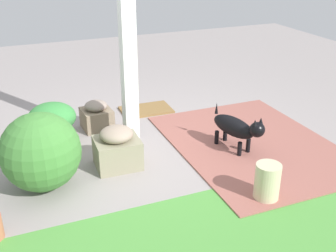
{
  "coord_description": "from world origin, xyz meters",
  "views": [
    {
      "loc": [
        1.47,
        4.04,
        2.28
      ],
      "look_at": [
        -0.1,
        0.24,
        0.4
      ],
      "focal_mm": 44.33,
      "sensor_mm": 36.0,
      "label": 1
    }
  ],
  "objects_px": {
    "stone_planter_nearest": "(97,116)",
    "dog": "(237,128)",
    "stone_planter_mid": "(117,148)",
    "terracotta_pot_broad": "(52,120)",
    "porch_pillar": "(128,42)",
    "doormat": "(146,110)",
    "round_shrub": "(41,152)",
    "ceramic_urn": "(267,182)"
  },
  "relations": [
    {
      "from": "stone_planter_nearest",
      "to": "dog",
      "type": "xyz_separation_m",
      "value": [
        -1.34,
        1.22,
        0.12
      ]
    },
    {
      "from": "stone_planter_nearest",
      "to": "stone_planter_mid",
      "type": "relative_size",
      "value": 0.81
    },
    {
      "from": "stone_planter_nearest",
      "to": "terracotta_pot_broad",
      "type": "bearing_deg",
      "value": 23.74
    },
    {
      "from": "porch_pillar",
      "to": "doormat",
      "type": "relative_size",
      "value": 3.53
    },
    {
      "from": "round_shrub",
      "to": "terracotta_pot_broad",
      "type": "xyz_separation_m",
      "value": [
        -0.23,
        -0.91,
        -0.08
      ]
    },
    {
      "from": "dog",
      "to": "doormat",
      "type": "relative_size",
      "value": 1.04
    },
    {
      "from": "stone_planter_mid",
      "to": "dog",
      "type": "xyz_separation_m",
      "value": [
        -1.36,
        0.18,
        0.08
      ]
    },
    {
      "from": "porch_pillar",
      "to": "ceramic_urn",
      "type": "relative_size",
      "value": 6.81
    },
    {
      "from": "stone_planter_mid",
      "to": "doormat",
      "type": "height_order",
      "value": "stone_planter_mid"
    },
    {
      "from": "stone_planter_mid",
      "to": "ceramic_urn",
      "type": "xyz_separation_m",
      "value": [
        -1.13,
        1.14,
        -0.03
      ]
    },
    {
      "from": "doormat",
      "to": "round_shrub",
      "type": "bearing_deg",
      "value": 42.87
    },
    {
      "from": "terracotta_pot_broad",
      "to": "stone_planter_mid",
      "type": "bearing_deg",
      "value": 125.21
    },
    {
      "from": "dog",
      "to": "porch_pillar",
      "type": "bearing_deg",
      "value": -27.88
    },
    {
      "from": "porch_pillar",
      "to": "dog",
      "type": "distance_m",
      "value": 1.55
    },
    {
      "from": "ceramic_urn",
      "to": "terracotta_pot_broad",
      "type": "bearing_deg",
      "value": -48.83
    },
    {
      "from": "dog",
      "to": "doormat",
      "type": "xyz_separation_m",
      "value": [
        0.55,
        -1.54,
        -0.28
      ]
    },
    {
      "from": "doormat",
      "to": "stone_planter_nearest",
      "type": "bearing_deg",
      "value": 22.24
    },
    {
      "from": "round_shrub",
      "to": "dog",
      "type": "xyz_separation_m",
      "value": [
        -2.15,
        0.06,
        -0.09
      ]
    },
    {
      "from": "round_shrub",
      "to": "stone_planter_nearest",
      "type": "bearing_deg",
      "value": -124.91
    },
    {
      "from": "stone_planter_mid",
      "to": "doormat",
      "type": "relative_size",
      "value": 0.68
    },
    {
      "from": "stone_planter_nearest",
      "to": "dog",
      "type": "relative_size",
      "value": 0.53
    },
    {
      "from": "stone_planter_nearest",
      "to": "ceramic_urn",
      "type": "height_order",
      "value": "stone_planter_nearest"
    },
    {
      "from": "stone_planter_mid",
      "to": "doormat",
      "type": "distance_m",
      "value": 1.6
    },
    {
      "from": "ceramic_urn",
      "to": "round_shrub",
      "type": "bearing_deg",
      "value": -28.07
    },
    {
      "from": "stone_planter_nearest",
      "to": "terracotta_pot_broad",
      "type": "relative_size",
      "value": 0.7
    },
    {
      "from": "dog",
      "to": "ceramic_urn",
      "type": "distance_m",
      "value": 1.0
    },
    {
      "from": "porch_pillar",
      "to": "ceramic_urn",
      "type": "distance_m",
      "value": 2.05
    },
    {
      "from": "porch_pillar",
      "to": "doormat",
      "type": "bearing_deg",
      "value": -118.42
    },
    {
      "from": "terracotta_pot_broad",
      "to": "dog",
      "type": "xyz_separation_m",
      "value": [
        -1.92,
        0.97,
        -0.02
      ]
    },
    {
      "from": "round_shrub",
      "to": "ceramic_urn",
      "type": "height_order",
      "value": "round_shrub"
    },
    {
      "from": "stone_planter_mid",
      "to": "dog",
      "type": "distance_m",
      "value": 1.38
    },
    {
      "from": "terracotta_pot_broad",
      "to": "porch_pillar",
      "type": "bearing_deg",
      "value": 154.79
    },
    {
      "from": "porch_pillar",
      "to": "terracotta_pot_broad",
      "type": "height_order",
      "value": "porch_pillar"
    },
    {
      "from": "round_shrub",
      "to": "dog",
      "type": "distance_m",
      "value": 2.15
    },
    {
      "from": "porch_pillar",
      "to": "stone_planter_mid",
      "type": "xyz_separation_m",
      "value": [
        0.28,
        0.39,
        -1.04
      ]
    },
    {
      "from": "round_shrub",
      "to": "terracotta_pot_broad",
      "type": "bearing_deg",
      "value": -104.22
    },
    {
      "from": "dog",
      "to": "round_shrub",
      "type": "bearing_deg",
      "value": -1.62
    },
    {
      "from": "stone_planter_mid",
      "to": "ceramic_urn",
      "type": "relative_size",
      "value": 1.32
    },
    {
      "from": "ceramic_urn",
      "to": "doormat",
      "type": "xyz_separation_m",
      "value": [
        0.32,
        -2.51,
        -0.17
      ]
    },
    {
      "from": "porch_pillar",
      "to": "doormat",
      "type": "xyz_separation_m",
      "value": [
        -0.53,
        -0.97,
        -1.24
      ]
    },
    {
      "from": "doormat",
      "to": "ceramic_urn",
      "type": "bearing_deg",
      "value": 97.21
    },
    {
      "from": "doormat",
      "to": "stone_planter_mid",
      "type": "bearing_deg",
      "value": 59.34
    }
  ]
}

